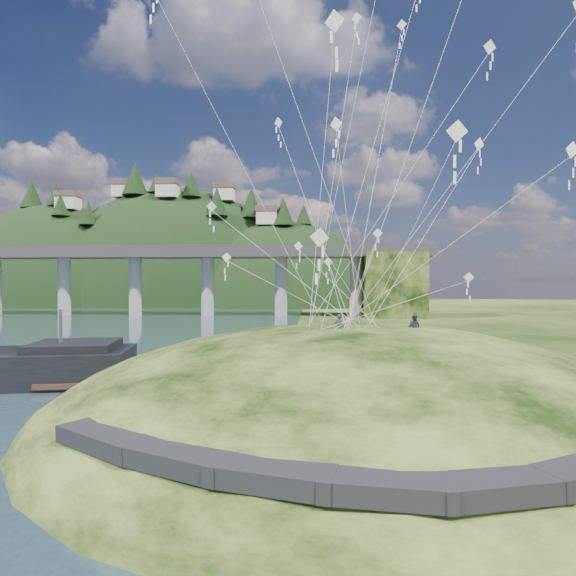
{
  "coord_description": "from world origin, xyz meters",
  "views": [
    {
      "loc": [
        5.61,
        -23.09,
        7.51
      ],
      "look_at": [
        4.0,
        6.0,
        7.0
      ],
      "focal_mm": 28.0,
      "sensor_mm": 36.0,
      "label": 1
    }
  ],
  "objects": [
    {
      "name": "ground",
      "position": [
        0.0,
        0.0,
        0.0
      ],
      "size": [
        320.0,
        320.0,
        0.0
      ],
      "primitive_type": "plane",
      "color": "black",
      "rests_on": "ground"
    },
    {
      "name": "grass_hill",
      "position": [
        8.0,
        2.0,
        -1.5
      ],
      "size": [
        36.0,
        32.0,
        13.0
      ],
      "color": "black",
      "rests_on": "ground"
    },
    {
      "name": "footpath",
      "position": [
        7.46,
        -9.74,
        2.08
      ],
      "size": [
        22.29,
        5.84,
        0.83
      ],
      "color": "black",
      "rests_on": "ground"
    },
    {
      "name": "bridge",
      "position": [
        -26.46,
        70.07,
        9.7
      ],
      "size": [
        160.0,
        11.0,
        15.0
      ],
      "color": "#2D2B2B",
      "rests_on": "ground"
    },
    {
      "name": "far_ridge",
      "position": [
        -43.58,
        122.17,
        -7.44
      ],
      "size": [
        153.0,
        70.0,
        94.5
      ],
      "color": "black",
      "rests_on": "ground"
    },
    {
      "name": "wooden_dock",
      "position": [
        -5.96,
        7.55,
        0.45
      ],
      "size": [
        14.48,
        4.79,
        1.02
      ],
      "color": "#311A14",
      "rests_on": "ground"
    },
    {
      "name": "kite_flyers",
      "position": [
        9.86,
        1.64,
        5.66
      ],
      "size": [
        4.96,
        1.89,
        1.56
      ],
      "color": "#292B36",
      "rests_on": "ground"
    },
    {
      "name": "kite_swarm",
      "position": [
        8.92,
        2.56,
        17.2
      ],
      "size": [
        20.53,
        15.66,
        20.77
      ],
      "color": "white",
      "rests_on": "ground"
    }
  ]
}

